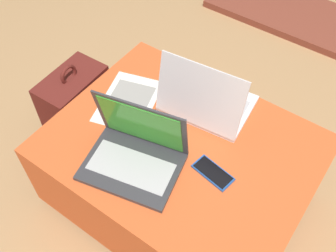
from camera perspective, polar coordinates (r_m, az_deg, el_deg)
name	(u,v)px	position (r m, az deg, el deg)	size (l,w,h in m)	color
ground_plane	(179,197)	(1.81, 1.61, -10.31)	(14.00, 14.00, 0.00)	tan
ottoman	(180,173)	(1.63, 1.77, -6.83)	(0.97, 0.76, 0.41)	maroon
laptop_near	(135,152)	(1.38, -4.77, -3.80)	(0.38, 0.32, 0.26)	#333338
laptop_far	(205,101)	(1.53, 5.46, 3.66)	(0.36, 0.30, 0.27)	silver
cell_phone	(213,173)	(1.39, 6.54, -6.74)	(0.16, 0.09, 0.01)	#1E4C9E
backpack	(76,107)	(1.93, -13.26, 2.72)	(0.24, 0.32, 0.45)	#5B1E19
paper_sheet	(129,101)	(1.60, -5.72, 3.64)	(0.29, 0.34, 0.00)	silver
fireplace_hearth	(314,22)	(2.82, 20.48, 14.00)	(1.40, 0.50, 0.04)	brown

